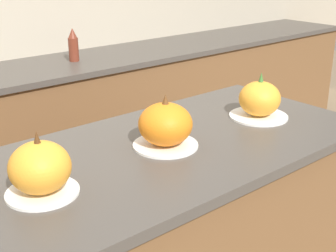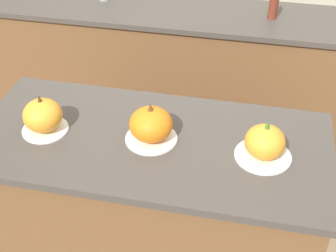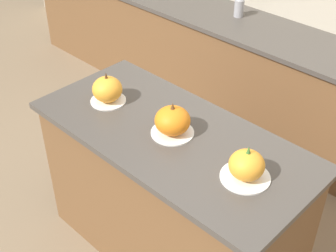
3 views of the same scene
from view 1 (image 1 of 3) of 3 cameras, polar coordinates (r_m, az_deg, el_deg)
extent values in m
cube|color=#47423D|center=(1.60, -0.49, -3.09)|extent=(1.55, 0.72, 0.03)
cube|color=brown|center=(2.95, -18.54, -2.70)|extent=(6.00, 0.56, 0.86)
cube|color=#47423D|center=(2.81, -19.58, 5.73)|extent=(6.00, 0.60, 0.03)
cylinder|color=white|center=(1.35, -15.03, -7.80)|extent=(0.20, 0.20, 0.01)
ellipsoid|color=orange|center=(1.31, -15.34, -4.88)|extent=(0.17, 0.17, 0.14)
cone|color=#4C2D14|center=(1.28, -15.71, -1.36)|extent=(0.02, 0.02, 0.04)
cylinder|color=white|center=(1.60, -0.35, -2.31)|extent=(0.22, 0.22, 0.01)
ellipsoid|color=orange|center=(1.57, -0.35, 0.25)|extent=(0.18, 0.18, 0.14)
cone|color=brown|center=(1.54, -0.36, 3.27)|extent=(0.03, 0.03, 0.04)
cylinder|color=white|center=(1.91, 10.96, 1.20)|extent=(0.23, 0.23, 0.01)
ellipsoid|color=orange|center=(1.89, 11.11, 3.29)|extent=(0.16, 0.16, 0.14)
cone|color=#38702D|center=(1.86, 11.29, 5.79)|extent=(0.02, 0.02, 0.04)
cylinder|color=maroon|center=(2.99, -11.43, 9.11)|extent=(0.06, 0.06, 0.14)
cone|color=maroon|center=(2.97, -11.58, 11.05)|extent=(0.06, 0.06, 0.06)
camera|label=2|loc=(1.53, 76.36, 30.71)|focal=50.00mm
camera|label=3|loc=(2.43, 65.26, 29.92)|focal=50.00mm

